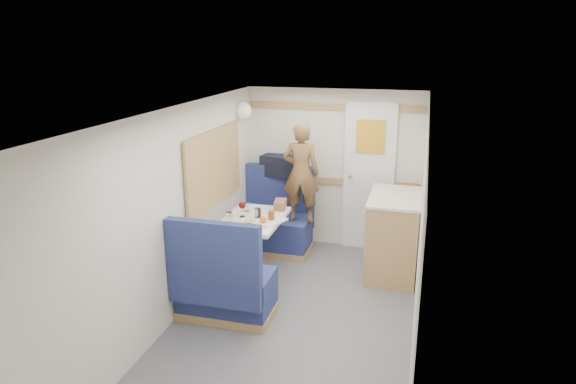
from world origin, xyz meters
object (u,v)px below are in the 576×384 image
(dinette_table, at_px, (253,231))
(salt_grinder, at_px, (261,211))
(tumbler_mid, at_px, (246,207))
(bread_loaf, at_px, (280,205))
(galley_counter, at_px, (393,235))
(pepper_grinder, at_px, (259,213))
(person, at_px, (301,173))
(duffel_bag, at_px, (284,166))
(bench_far, at_px, (276,227))
(tumbler_left, at_px, (229,218))
(dome_light, at_px, (243,111))
(bench_near, at_px, (224,289))
(cheese_block, at_px, (250,220))
(tumbler_right, at_px, (257,213))
(orange_fruit, at_px, (263,219))
(beer_glass, at_px, (271,216))
(tray, at_px, (269,221))
(wine_glass, at_px, (242,206))

(dinette_table, height_order, salt_grinder, salt_grinder)
(tumbler_mid, bearing_deg, bread_loaf, 27.79)
(galley_counter, height_order, pepper_grinder, galley_counter)
(person, xyz_separation_m, duffel_bag, (-0.31, 0.35, -0.02))
(bench_far, xyz_separation_m, duffel_bag, (0.03, 0.26, 0.73))
(duffel_bag, bearing_deg, tumbler_left, -88.10)
(dome_light, bearing_deg, bench_near, -77.18)
(duffel_bag, relative_size, bread_loaf, 2.37)
(dome_light, relative_size, bread_loaf, 0.86)
(bench_far, relative_size, dome_light, 5.25)
(person, bearing_deg, salt_grinder, 61.38)
(cheese_block, relative_size, tumbler_left, 0.85)
(dinette_table, xyz_separation_m, tumbler_left, (-0.18, -0.23, 0.21))
(tumbler_left, bearing_deg, tumbler_right, 46.53)
(bench_far, relative_size, cheese_block, 10.13)
(bench_near, relative_size, orange_fruit, 14.88)
(person, distance_m, bread_loaf, 0.51)
(galley_counter, xyz_separation_m, duffel_bag, (-1.43, 0.57, 0.57))
(beer_glass, relative_size, salt_grinder, 1.22)
(orange_fruit, distance_m, tumbler_right, 0.22)
(tray, relative_size, pepper_grinder, 3.31)
(pepper_grinder, bearing_deg, beer_glass, -27.82)
(bench_near, xyz_separation_m, tumbler_right, (0.05, 0.88, 0.47))
(bench_near, distance_m, galley_counter, 2.04)
(bench_far, height_order, salt_grinder, bench_far)
(cheese_block, distance_m, pepper_grinder, 0.21)
(duffel_bag, bearing_deg, tumbler_right, -78.22)
(galley_counter, height_order, beer_glass, galley_counter)
(tumbler_left, height_order, tumbler_right, tumbler_left)
(pepper_grinder, bearing_deg, cheese_block, -99.42)
(dome_light, xyz_separation_m, beer_glass, (0.61, -0.90, -0.97))
(bench_far, distance_m, pepper_grinder, 0.95)
(bench_far, height_order, person, person)
(galley_counter, height_order, tumbler_left, galley_counter)
(dinette_table, bearing_deg, cheese_block, -82.03)
(bench_near, height_order, salt_grinder, bench_near)
(cheese_block, bearing_deg, galley_counter, 26.58)
(wine_glass, height_order, tumbler_right, wine_glass)
(duffel_bag, relative_size, orange_fruit, 7.78)
(galley_counter, bearing_deg, tumbler_mid, -167.54)
(person, distance_m, tumbler_right, 0.86)
(dome_light, xyz_separation_m, tray, (0.60, -0.93, -1.02))
(dome_light, xyz_separation_m, duffel_bag, (0.42, 0.27, -0.72))
(wine_glass, height_order, salt_grinder, wine_glass)
(bench_far, bearing_deg, cheese_block, -88.67)
(wine_glass, relative_size, tumbler_right, 1.59)
(orange_fruit, bearing_deg, bread_loaf, 86.59)
(tumbler_left, bearing_deg, bench_near, -73.88)
(bench_near, height_order, duffel_bag, duffel_bag)
(galley_counter, bearing_deg, duffel_bag, 158.32)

